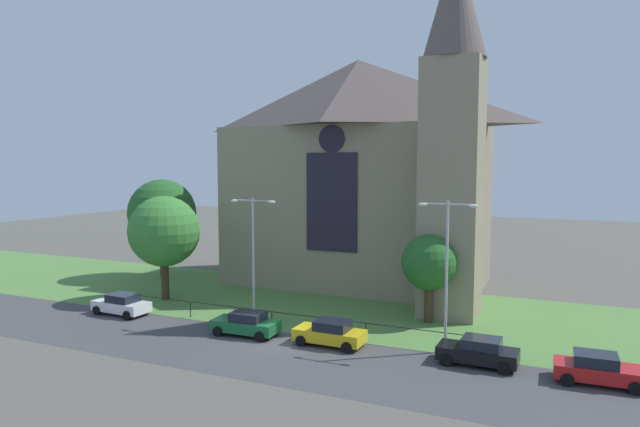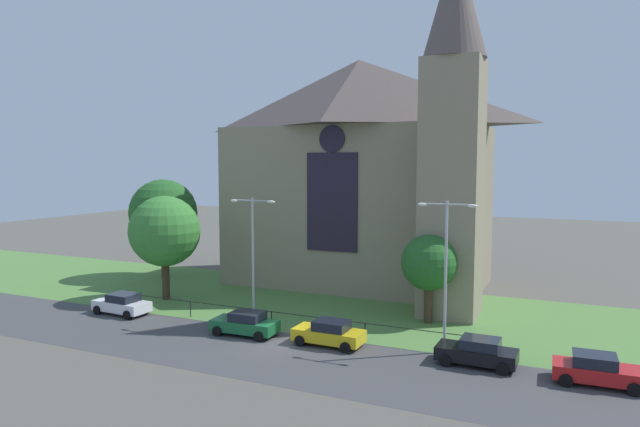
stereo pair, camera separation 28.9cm
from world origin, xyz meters
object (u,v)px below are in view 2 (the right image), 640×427
at_px(streetlamp_near, 253,245).
at_px(parked_car_yellow, 329,333).
at_px(tree_left_far, 163,213).
at_px(parked_car_green, 245,323).
at_px(church_building, 364,170).
at_px(streetlamp_far, 446,258).
at_px(parked_car_red, 598,370).
at_px(parked_car_white, 122,304).
at_px(tree_left_near, 165,231).
at_px(tree_right_near, 429,263).
at_px(parked_car_black, 477,352).

distance_m(streetlamp_near, parked_car_yellow, 7.92).
bearing_deg(tree_left_far, streetlamp_near, -33.28).
bearing_deg(tree_left_far, parked_car_green, -36.74).
distance_m(church_building, streetlamp_far, 19.47).
xyz_separation_m(parked_car_yellow, parked_car_red, (14.38, -0.09, 0.00)).
bearing_deg(parked_car_yellow, parked_car_white, -0.17).
xyz_separation_m(streetlamp_near, parked_car_red, (20.56, -1.64, -4.70)).
height_order(streetlamp_near, parked_car_red, streetlamp_near).
bearing_deg(streetlamp_far, church_building, 124.29).
height_order(tree_left_near, parked_car_white, tree_left_near).
bearing_deg(church_building, tree_left_near, -135.96).
xyz_separation_m(church_building, tree_right_near, (8.32, -9.94, -6.17)).
bearing_deg(parked_car_green, parked_car_white, -5.46).
bearing_deg(tree_right_near, streetlamp_far, -67.76).
bearing_deg(parked_car_white, church_building, -123.13).
bearing_deg(parked_car_yellow, tree_left_near, -16.73).
height_order(parked_car_yellow, parked_car_black, same).
relative_size(streetlamp_far, parked_car_white, 2.04).
xyz_separation_m(tree_right_near, parked_car_green, (-9.85, -7.54, -3.36)).
relative_size(tree_left_near, parked_car_yellow, 1.96).
height_order(streetlamp_near, parked_car_black, streetlamp_near).
bearing_deg(parked_car_red, parked_car_white, 177.31).
bearing_deg(parked_car_white, parked_car_black, -177.28).
relative_size(streetlamp_far, parked_car_green, 2.04).
distance_m(streetlamp_near, streetlamp_far, 12.71).
bearing_deg(tree_right_near, parked_car_yellow, -120.35).
bearing_deg(parked_car_white, streetlamp_near, -169.77).
relative_size(streetlamp_near, parked_car_white, 2.01).
height_order(church_building, parked_car_yellow, church_building).
bearing_deg(parked_car_black, tree_left_far, -20.17).
relative_size(parked_car_white, parked_car_yellow, 1.02).
relative_size(parked_car_green, parked_car_red, 1.00).
height_order(tree_left_near, parked_car_red, tree_left_near).
height_order(church_building, tree_left_far, church_building).
xyz_separation_m(church_building, streetlamp_near, (-2.07, -15.59, -4.83)).
relative_size(church_building, tree_right_near, 4.30).
bearing_deg(tree_right_near, streetlamp_near, -151.48).
bearing_deg(tree_right_near, parked_car_white, -161.31).
height_order(church_building, parked_car_red, church_building).
xyz_separation_m(streetlamp_far, parked_car_red, (7.86, -1.64, -4.77)).
bearing_deg(tree_right_near, tree_left_far, 169.16).
bearing_deg(tree_left_near, tree_left_far, 130.42).
bearing_deg(parked_car_green, streetlamp_near, -76.37).
bearing_deg(tree_right_near, parked_car_red, -35.66).
height_order(church_building, streetlamp_near, church_building).
relative_size(streetlamp_near, streetlamp_far, 0.98).
relative_size(streetlamp_far, parked_car_black, 2.06).
height_order(tree_left_far, parked_car_black, tree_left_far).
bearing_deg(streetlamp_far, parked_car_red, -11.82).
xyz_separation_m(streetlamp_near, parked_car_green, (0.54, -1.89, -4.70)).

